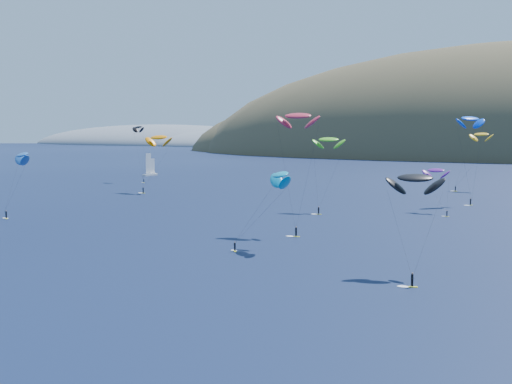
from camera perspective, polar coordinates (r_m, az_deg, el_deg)
name	(u,v)px	position (r m, az deg, el deg)	size (l,w,h in m)	color
headland	(177,146)	(969.57, -6.32, 3.64)	(460.00, 250.00, 60.00)	slate
sailboat	(150,174)	(346.09, -8.48, 1.46)	(9.99, 8.58, 12.19)	silver
kitesurfer_1	(159,137)	(259.35, -7.78, 4.35)	(11.50, 10.87, 22.81)	yellow
kitesurfer_3	(329,140)	(201.18, 5.83, 4.18)	(9.46, 14.06, 22.39)	yellow
kitesurfer_4	(470,119)	(225.69, 16.76, 5.63)	(9.78, 10.65, 28.77)	yellow
kitesurfer_5	(280,175)	(137.91, 1.97, 1.39)	(10.91, 13.12, 16.80)	yellow
kitesurfer_6	(436,170)	(203.31, 14.21, 1.69)	(9.81, 12.19, 13.59)	yellow
kitesurfer_7	(415,178)	(116.90, 12.62, 1.09)	(9.58, 14.32, 17.87)	yellow
kitesurfer_9	(298,116)	(159.70, 3.38, 6.08)	(10.00, 10.99, 28.60)	yellow
kitesurfer_10	(22,155)	(198.48, -18.20, 2.84)	(9.91, 12.42, 18.69)	yellow
kitesurfer_11	(481,134)	(277.19, 17.58, 4.41)	(12.50, 13.53, 23.17)	yellow
kitesurfer_12	(138,127)	(310.15, -9.40, 5.13)	(11.26, 9.00, 25.42)	yellow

